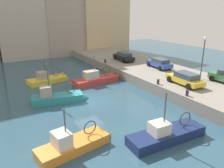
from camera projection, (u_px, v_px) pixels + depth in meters
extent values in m
plane|color=#2D5166|center=(88.00, 101.00, 22.25)|extent=(80.00, 80.00, 0.00)
cube|color=gray|center=(172.00, 79.00, 27.53)|extent=(9.00, 56.00, 1.20)
cube|color=navy|center=(166.00, 140.00, 15.55)|extent=(5.91, 1.95, 1.47)
cone|color=navy|center=(199.00, 129.00, 16.99)|extent=(0.96, 1.57, 1.54)
cube|color=#B2A893|center=(167.00, 132.00, 15.35)|extent=(5.67, 1.81, 0.08)
cube|color=beige|center=(159.00, 128.00, 14.89)|extent=(1.30, 1.15, 0.84)
cylinder|color=#4C4C51|center=(165.00, 113.00, 14.74)|extent=(0.10, 0.10, 2.98)
torus|color=#3F3833|center=(185.00, 119.00, 15.87)|extent=(1.05, 0.12, 1.05)
sphere|color=white|center=(138.00, 137.00, 15.50)|extent=(0.32, 0.32, 0.32)
cube|color=gold|center=(47.00, 82.00, 28.25)|extent=(5.03, 2.82, 1.21)
cone|color=gold|center=(66.00, 78.00, 29.92)|extent=(1.20, 1.96, 1.83)
cube|color=#B2A893|center=(47.00, 78.00, 28.09)|extent=(4.81, 2.63, 0.08)
cube|color=gray|center=(42.00, 75.00, 27.58)|extent=(1.39, 1.47, 0.92)
cylinder|color=#4C4C51|center=(45.00, 69.00, 27.58)|extent=(0.10, 0.10, 2.40)
torus|color=#3F3833|center=(56.00, 72.00, 28.71)|extent=(1.00, 0.25, 1.00)
sphere|color=white|center=(33.00, 81.00, 28.14)|extent=(0.32, 0.32, 0.32)
cube|color=teal|center=(58.00, 102.00, 22.14)|extent=(5.15, 2.60, 1.50)
cone|color=teal|center=(85.00, 98.00, 23.02)|extent=(1.17, 1.67, 1.53)
cube|color=#9E7A51|center=(57.00, 96.00, 21.93)|extent=(4.93, 2.43, 0.08)
cube|color=gray|center=(46.00, 91.00, 21.43)|extent=(1.25, 1.27, 1.05)
cylinder|color=#4C4C51|center=(48.00, 80.00, 21.18)|extent=(0.10, 0.10, 3.32)
torus|color=#3F3833|center=(71.00, 88.00, 22.16)|extent=(1.06, 0.28, 1.06)
sphere|color=white|center=(42.00, 98.00, 22.45)|extent=(0.32, 0.32, 0.32)
cube|color=#BC3833|center=(96.00, 83.00, 27.99)|extent=(6.12, 2.38, 1.44)
cone|color=#BC3833|center=(117.00, 79.00, 29.84)|extent=(1.06, 1.70, 1.62)
cube|color=#9E7A51|center=(96.00, 78.00, 27.79)|extent=(5.87, 2.22, 0.08)
cube|color=#B7AD99|center=(91.00, 75.00, 27.21)|extent=(1.86, 1.35, 1.04)
cylinder|color=#4C4C51|center=(94.00, 67.00, 27.22)|extent=(0.10, 0.10, 2.92)
torus|color=#3F3833|center=(107.00, 71.00, 28.49)|extent=(1.24, 0.20, 1.24)
sphere|color=white|center=(80.00, 82.00, 27.69)|extent=(0.32, 0.32, 0.32)
cube|color=orange|center=(74.00, 150.00, 14.41)|extent=(4.98, 2.38, 1.30)
cone|color=orange|center=(106.00, 136.00, 16.06)|extent=(1.12, 1.60, 1.48)
cube|color=#9E7A51|center=(73.00, 142.00, 14.23)|extent=(4.77, 2.22, 0.08)
cube|color=beige|center=(62.00, 139.00, 13.61)|extent=(1.17, 1.35, 0.96)
cylinder|color=#4C4C51|center=(65.00, 127.00, 13.55)|extent=(0.10, 0.10, 2.51)
torus|color=#3F3833|center=(90.00, 127.00, 14.84)|extent=(1.00, 0.24, 1.00)
sphere|color=white|center=(47.00, 149.00, 14.16)|extent=(0.32, 0.32, 0.32)
cube|color=#334C9E|center=(159.00, 64.00, 30.51)|extent=(2.08, 4.22, 0.57)
cube|color=#384756|center=(160.00, 60.00, 30.16)|extent=(1.69, 2.42, 0.49)
cylinder|color=black|center=(149.00, 64.00, 31.46)|extent=(0.29, 0.66, 0.64)
cylinder|color=black|center=(158.00, 63.00, 32.10)|extent=(0.29, 0.66, 0.64)
cylinder|color=black|center=(160.00, 68.00, 29.06)|extent=(0.29, 0.66, 0.64)
cylinder|color=black|center=(170.00, 67.00, 29.70)|extent=(0.29, 0.66, 0.64)
cube|color=black|center=(124.00, 57.00, 35.05)|extent=(1.94, 4.47, 0.57)
cube|color=#384756|center=(124.00, 54.00, 34.69)|extent=(1.61, 2.54, 0.57)
cylinder|color=black|center=(115.00, 57.00, 36.05)|extent=(0.26, 0.65, 0.64)
cylinder|color=black|center=(124.00, 57.00, 36.74)|extent=(0.26, 0.65, 0.64)
cylinder|color=black|center=(124.00, 61.00, 33.52)|extent=(0.26, 0.65, 0.64)
cylinder|color=black|center=(133.00, 60.00, 34.20)|extent=(0.26, 0.65, 0.64)
cylinder|color=black|center=(212.00, 78.00, 24.71)|extent=(0.23, 0.64, 0.64)
cylinder|color=black|center=(221.00, 76.00, 25.47)|extent=(0.23, 0.64, 0.64)
cube|color=gold|center=(185.00, 80.00, 23.48)|extent=(1.98, 4.35, 0.51)
cube|color=#384756|center=(187.00, 75.00, 23.13)|extent=(1.65, 2.47, 0.56)
cylinder|color=black|center=(169.00, 79.00, 24.41)|extent=(0.26, 0.65, 0.64)
cylinder|color=black|center=(181.00, 77.00, 25.13)|extent=(0.26, 0.65, 0.64)
cylinder|color=black|center=(188.00, 87.00, 21.96)|extent=(0.26, 0.65, 0.64)
cylinder|color=black|center=(201.00, 84.00, 22.67)|extent=(0.26, 0.65, 0.64)
cylinder|color=#2D2D33|center=(187.00, 93.00, 20.35)|extent=(0.28, 0.28, 0.55)
cylinder|color=#2D2D33|center=(158.00, 82.00, 23.64)|extent=(0.28, 0.28, 0.55)
cylinder|color=#2D2D33|center=(105.00, 61.00, 33.50)|extent=(0.28, 0.28, 0.55)
cylinder|color=#38383D|center=(203.00, 60.00, 24.97)|extent=(0.12, 0.12, 4.50)
sphere|color=#F2EACC|center=(205.00, 38.00, 24.22)|extent=(0.36, 0.36, 0.36)
cube|color=#B2A899|center=(24.00, 8.00, 41.71)|extent=(10.37, 7.87, 18.57)
cube|color=#D1B284|center=(100.00, 11.00, 49.18)|extent=(10.47, 8.39, 17.53)
cube|color=#A39384|center=(65.00, 13.00, 45.50)|extent=(9.58, 7.55, 16.97)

